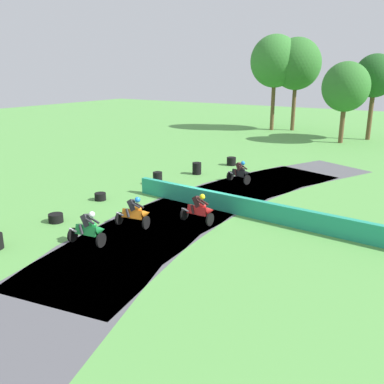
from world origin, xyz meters
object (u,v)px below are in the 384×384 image
(tire_stack_far, at_px, (100,197))
(tire_stack_mid_b, at_px, (158,178))
(motorcycle_trailing_orange, at_px, (135,213))
(motorcycle_fourth_green, at_px, (89,229))
(tire_stack_mid_a, at_px, (197,168))
(motorcycle_chase_red, at_px, (199,209))
(tire_stack_extra_a, at_px, (56,218))
(motorcycle_lead_black, at_px, (240,172))
(tire_stack_near, at_px, (231,161))

(tire_stack_far, bearing_deg, tire_stack_mid_b, 80.73)
(motorcycle_trailing_orange, bearing_deg, tire_stack_mid_b, 119.11)
(motorcycle_fourth_green, distance_m, tire_stack_mid_a, 12.63)
(motorcycle_trailing_orange, height_order, tire_stack_far, motorcycle_trailing_orange)
(tire_stack_mid_a, distance_m, tire_stack_mid_b, 3.64)
(motorcycle_chase_red, xyz_separation_m, tire_stack_extra_a, (-5.64, -3.60, -0.45))
(motorcycle_lead_black, bearing_deg, motorcycle_trailing_orange, -93.45)
(tire_stack_near, bearing_deg, tire_stack_mid_b, -99.93)
(tire_stack_mid_a, distance_m, tire_stack_extra_a, 11.44)
(motorcycle_lead_black, xyz_separation_m, motorcycle_trailing_orange, (-0.57, -9.48, -0.01))
(motorcycle_lead_black, distance_m, tire_stack_mid_a, 3.46)
(motorcycle_lead_black, height_order, motorcycle_chase_red, motorcycle_lead_black)
(motorcycle_trailing_orange, height_order, tire_stack_mid_b, motorcycle_trailing_orange)
(motorcycle_lead_black, height_order, tire_stack_near, motorcycle_lead_black)
(motorcycle_fourth_green, bearing_deg, motorcycle_chase_red, 61.49)
(tire_stack_mid_a, height_order, tire_stack_mid_b, same)
(motorcycle_chase_red, relative_size, motorcycle_fourth_green, 1.01)
(motorcycle_lead_black, bearing_deg, tire_stack_far, -122.21)
(motorcycle_trailing_orange, distance_m, tire_stack_extra_a, 3.82)
(tire_stack_mid_b, bearing_deg, motorcycle_lead_black, 38.98)
(motorcycle_chase_red, bearing_deg, tire_stack_mid_b, 143.20)
(motorcycle_trailing_orange, bearing_deg, tire_stack_mid_a, 106.29)
(motorcycle_trailing_orange, relative_size, tire_stack_extra_a, 2.48)
(tire_stack_far, relative_size, tire_stack_extra_a, 0.90)
(motorcycle_trailing_orange, bearing_deg, tire_stack_far, 154.46)
(motorcycle_chase_red, distance_m, tire_stack_extra_a, 6.71)
(motorcycle_lead_black, height_order, tire_stack_mid_a, motorcycle_lead_black)
(tire_stack_mid_a, height_order, tire_stack_extra_a, tire_stack_mid_a)
(motorcycle_lead_black, height_order, tire_stack_extra_a, motorcycle_lead_black)
(motorcycle_chase_red, bearing_deg, motorcycle_lead_black, 102.30)
(motorcycle_trailing_orange, bearing_deg, motorcycle_lead_black, 86.55)
(motorcycle_trailing_orange, xyz_separation_m, tire_stack_extra_a, (-3.43, -1.62, -0.44))
(motorcycle_lead_black, height_order, motorcycle_trailing_orange, motorcycle_lead_black)
(motorcycle_trailing_orange, distance_m, tire_stack_mid_a, 10.22)
(tire_stack_near, relative_size, tire_stack_mid_a, 0.85)
(motorcycle_fourth_green, bearing_deg, tire_stack_extra_a, 163.83)
(motorcycle_lead_black, xyz_separation_m, tire_stack_mid_b, (-4.03, -3.26, -0.25))
(motorcycle_lead_black, bearing_deg, tire_stack_mid_b, -141.02)
(motorcycle_trailing_orange, relative_size, tire_stack_mid_b, 2.09)
(motorcycle_trailing_orange, relative_size, motorcycle_fourth_green, 1.00)
(tire_stack_extra_a, bearing_deg, tire_stack_mid_b, 90.20)
(motorcycle_trailing_orange, bearing_deg, motorcycle_chase_red, 41.84)
(tire_stack_mid_a, bearing_deg, motorcycle_trailing_orange, -73.71)
(tire_stack_near, distance_m, tire_stack_mid_b, 7.42)
(motorcycle_chase_red, bearing_deg, tire_stack_extra_a, -147.48)
(motorcycle_fourth_green, relative_size, tire_stack_far, 2.74)
(motorcycle_chase_red, bearing_deg, tire_stack_far, 179.93)
(tire_stack_near, bearing_deg, tire_stack_mid_a, -100.42)
(motorcycle_fourth_green, distance_m, tire_stack_far, 6.00)
(motorcycle_trailing_orange, xyz_separation_m, motorcycle_fourth_green, (-0.25, -2.54, 0.00))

